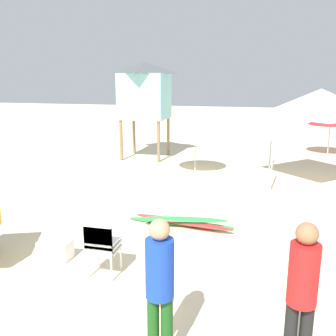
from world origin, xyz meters
name	(u,v)px	position (x,y,z in m)	size (l,w,h in m)	color
ground	(69,301)	(0.00, 0.00, 0.00)	(80.00, 80.00, 0.00)	beige
stacked_plastic_chairs	(101,243)	(0.19, 0.80, 0.60)	(0.48, 0.48, 1.02)	silver
surfboard_pile	(182,222)	(1.03, 3.27, 0.11)	(2.48, 0.66, 0.24)	green
lifeguard_near_left	(160,283)	(1.64, -0.85, 1.03)	(0.32, 0.32, 1.78)	#194C19
lifeguard_near_center	(302,289)	(3.16, -0.61, 1.04)	(0.32, 0.32, 1.80)	black
popup_canopy	(320,103)	(4.33, 7.90, 2.51)	(2.75, 2.75, 2.94)	#B2B2B7
lifeguard_tower	(145,90)	(-2.04, 10.33, 2.77)	(1.98, 1.98, 3.88)	olive
beach_umbrella_left	(331,117)	(5.48, 12.81, 1.62)	(1.82, 1.82, 1.94)	beige
beach_umbrella_mid	(196,131)	(0.40, 8.44, 1.44)	(1.81, 1.81, 1.76)	beige
traffic_cone_near	(161,283)	(1.32, 0.39, 0.27)	(0.38, 0.38, 0.55)	orange
cooler_box	(56,250)	(-0.91, 1.19, 0.18)	(0.58, 0.35, 0.35)	white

